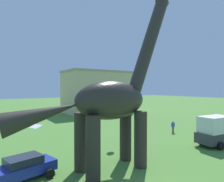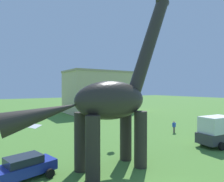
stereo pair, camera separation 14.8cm
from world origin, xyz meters
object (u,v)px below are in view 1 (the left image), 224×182
parked_box_truck (219,130)px  person_watching_child (173,125)px  parked_sedan_left (24,167)px  kite_near_low (36,126)px  dinosaur_sculpture (111,100)px  kite_high_right (118,104)px

parked_box_truck → person_watching_child: bearing=89.1°
parked_sedan_left → person_watching_child: 20.31m
parked_sedan_left → kite_near_low: (0.04, -3.54, 3.37)m
parked_sedan_left → parked_box_truck: (19.27, -2.99, 0.84)m
dinosaur_sculpture → kite_near_low: size_ratio=19.85×
dinosaur_sculpture → kite_high_right: size_ratio=20.78×
person_watching_child → parked_sedan_left: bearing=-61.7°
kite_high_right → parked_sedan_left: bearing=-161.3°
kite_near_low → dinosaur_sculpture: bearing=16.1°
person_watching_child → kite_near_low: kite_near_low is taller
dinosaur_sculpture → kite_high_right: 6.98m
parked_box_truck → kite_near_low: bearing=-173.5°
person_watching_child → kite_high_right: size_ratio=2.33×
parked_box_truck → person_watching_child: (0.68, 6.76, -0.65)m
parked_sedan_left → parked_box_truck: bearing=-22.2°
dinosaur_sculpture → parked_sedan_left: (-5.91, 1.84, -4.48)m
parked_sedan_left → kite_near_low: size_ratio=6.10×
person_watching_child → kite_near_low: (-19.91, -7.31, 3.18)m
kite_high_right → kite_near_low: kite_high_right is taller
dinosaur_sculpture → kite_near_low: bearing=-165.1°
parked_sedan_left → kite_high_right: bearing=5.3°
parked_box_truck → parked_sedan_left: bearing=176.1°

